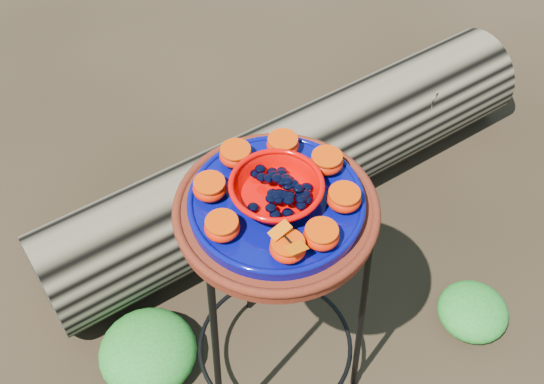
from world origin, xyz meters
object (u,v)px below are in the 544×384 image
object	(u,v)px
terracotta_saucer	(276,212)
red_bowl	(276,191)
plant_stand	(276,306)
cobalt_plate	(276,203)
driftwood_log	(292,164)

from	to	relation	value
terracotta_saucer	red_bowl	xyz separation A→B (m)	(0.00, 0.00, 0.06)
plant_stand	red_bowl	world-z (taller)	red_bowl
terracotta_saucer	cobalt_plate	world-z (taller)	cobalt_plate
plant_stand	red_bowl	xyz separation A→B (m)	(0.00, 0.00, 0.43)
terracotta_saucer	driftwood_log	size ratio (longest dim) A/B	0.24
plant_stand	terracotta_saucer	bearing A→B (deg)	0.00
cobalt_plate	driftwood_log	world-z (taller)	cobalt_plate
terracotta_saucer	red_bowl	distance (m)	0.06
plant_stand	red_bowl	distance (m)	0.43
cobalt_plate	driftwood_log	size ratio (longest dim) A/B	0.21
terracotta_saucer	plant_stand	bearing A→B (deg)	0.00
plant_stand	cobalt_plate	size ratio (longest dim) A/B	2.01
cobalt_plate	red_bowl	size ratio (longest dim) A/B	2.00
terracotta_saucer	cobalt_plate	size ratio (longest dim) A/B	1.17
plant_stand	driftwood_log	distance (m)	0.67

